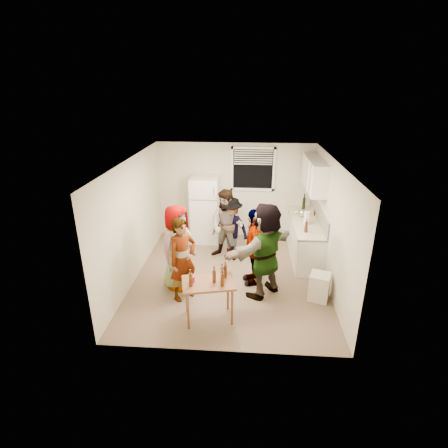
# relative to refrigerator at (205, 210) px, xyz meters

# --- Properties ---
(room) EXTENTS (4.00, 4.50, 2.50)m
(room) POSITION_rel_refrigerator_xyz_m (0.75, -1.88, -0.85)
(room) COLOR beige
(room) RESTS_ON ground
(window) EXTENTS (1.12, 0.10, 1.06)m
(window) POSITION_rel_refrigerator_xyz_m (1.20, 0.33, 1.00)
(window) COLOR white
(window) RESTS_ON room
(refrigerator) EXTENTS (0.70, 0.70, 1.70)m
(refrigerator) POSITION_rel_refrigerator_xyz_m (0.00, 0.00, 0.00)
(refrigerator) COLOR white
(refrigerator) RESTS_ON ground
(counter_lower) EXTENTS (0.60, 2.20, 0.86)m
(counter_lower) POSITION_rel_refrigerator_xyz_m (2.45, -0.73, -0.42)
(counter_lower) COLOR white
(counter_lower) RESTS_ON ground
(countertop) EXTENTS (0.64, 2.22, 0.04)m
(countertop) POSITION_rel_refrigerator_xyz_m (2.45, -0.73, 0.03)
(countertop) COLOR beige
(countertop) RESTS_ON counter_lower
(backsplash) EXTENTS (0.03, 2.20, 0.36)m
(backsplash) POSITION_rel_refrigerator_xyz_m (2.74, -0.73, 0.23)
(backsplash) COLOR #B8B2A9
(backsplash) RESTS_ON countertop
(upper_cabinets) EXTENTS (0.34, 1.60, 0.70)m
(upper_cabinets) POSITION_rel_refrigerator_xyz_m (2.58, -0.53, 1.10)
(upper_cabinets) COLOR white
(upper_cabinets) RESTS_ON room
(kettle) EXTENTS (0.31, 0.29, 0.21)m
(kettle) POSITION_rel_refrigerator_xyz_m (2.40, -0.47, 0.05)
(kettle) COLOR silver
(kettle) RESTS_ON countertop
(paper_towel) EXTENTS (0.13, 0.13, 0.29)m
(paper_towel) POSITION_rel_refrigerator_xyz_m (2.43, -0.94, 0.05)
(paper_towel) COLOR white
(paper_towel) RESTS_ON countertop
(wine_bottle) EXTENTS (0.08, 0.08, 0.31)m
(wine_bottle) POSITION_rel_refrigerator_xyz_m (2.50, 0.03, 0.05)
(wine_bottle) COLOR black
(wine_bottle) RESTS_ON countertop
(beer_bottle_counter) EXTENTS (0.06, 0.06, 0.23)m
(beer_bottle_counter) POSITION_rel_refrigerator_xyz_m (2.35, -1.43, 0.05)
(beer_bottle_counter) COLOR #47230C
(beer_bottle_counter) RESTS_ON countertop
(blue_cup) EXTENTS (0.08, 0.08, 0.11)m
(blue_cup) POSITION_rel_refrigerator_xyz_m (2.35, -1.41, 0.05)
(blue_cup) COLOR #1F3AA6
(blue_cup) RESTS_ON countertop
(picture_frame) EXTENTS (0.02, 0.17, 0.14)m
(picture_frame) POSITION_rel_refrigerator_xyz_m (2.67, -0.33, 0.12)
(picture_frame) COLOR gold
(picture_frame) RESTS_ON countertop
(trash_bin) EXTENTS (0.46, 0.46, 0.53)m
(trash_bin) POSITION_rel_refrigerator_xyz_m (2.49, -2.58, -0.60)
(trash_bin) COLOR silver
(trash_bin) RESTS_ON ground
(serving_table) EXTENTS (0.99, 0.76, 0.75)m
(serving_table) POSITION_rel_refrigerator_xyz_m (0.47, -3.33, -0.85)
(serving_table) COLOR brown
(serving_table) RESTS_ON ground
(beer_bottle_table) EXTENTS (0.06, 0.06, 0.23)m
(beer_bottle_table) POSITION_rel_refrigerator_xyz_m (0.69, -3.23, -0.10)
(beer_bottle_table) COLOR #47230C
(beer_bottle_table) RESTS_ON serving_table
(red_cup) EXTENTS (0.08, 0.08, 0.11)m
(red_cup) POSITION_rel_refrigerator_xyz_m (0.20, -3.35, -0.10)
(red_cup) COLOR #C92342
(red_cup) RESTS_ON serving_table
(guest_grey) EXTENTS (1.93, 1.54, 0.55)m
(guest_grey) POSITION_rel_refrigerator_xyz_m (-0.27, -2.28, -0.85)
(guest_grey) COLOR gray
(guest_grey) RESTS_ON ground
(guest_stripe) EXTENTS (1.61, 1.54, 0.39)m
(guest_stripe) POSITION_rel_refrigerator_xyz_m (-0.09, -2.70, -0.85)
(guest_stripe) COLOR #141933
(guest_stripe) RESTS_ON ground
(guest_back_left) EXTENTS (1.38, 1.86, 0.63)m
(guest_back_left) POSITION_rel_refrigerator_xyz_m (0.64, -1.01, -0.85)
(guest_back_left) COLOR brown
(guest_back_left) RESTS_ON ground
(guest_back_right) EXTENTS (1.55, 1.76, 0.55)m
(guest_back_right) POSITION_rel_refrigerator_xyz_m (0.71, -0.92, -0.85)
(guest_back_right) COLOR #47464C
(guest_back_right) RESTS_ON ground
(guest_black) EXTENTS (1.76, 1.22, 0.40)m
(guest_black) POSITION_rel_refrigerator_xyz_m (1.23, -2.04, -0.85)
(guest_black) COLOR black
(guest_black) RESTS_ON ground
(guest_orange) EXTENTS (2.56, 2.56, 0.56)m
(guest_orange) POSITION_rel_refrigerator_xyz_m (1.45, -2.45, -0.85)
(guest_orange) COLOR #D47C42
(guest_orange) RESTS_ON ground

